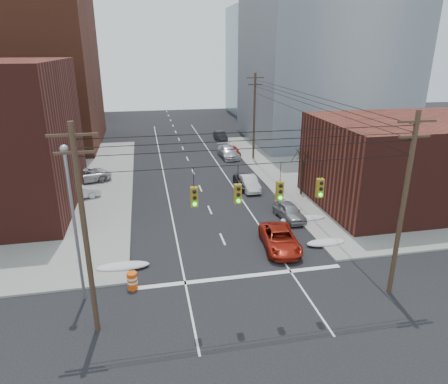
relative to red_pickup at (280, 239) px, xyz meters
name	(u,v)px	position (x,y,z in m)	size (l,w,h in m)	color
ground	(269,346)	(-3.86, -9.77, -0.73)	(160.00, 160.00, 0.00)	black
sidewalk_ne	(411,166)	(23.14, 17.23, -0.66)	(40.00, 40.00, 0.15)	gray
building_brick_far	(38,88)	(-29.86, 64.23, 5.27)	(22.00, 18.00, 12.00)	#4C1D16
building_office	(324,57)	(18.14, 34.23, 11.77)	(22.00, 20.00, 25.00)	gray
building_glass	(280,62)	(20.14, 60.23, 10.27)	(20.00, 18.00, 22.00)	gray
building_storefront	(406,163)	(14.14, 6.23, 3.27)	(16.00, 12.00, 8.00)	#4C1D16
utility_pole_left	(85,230)	(-12.36, -6.77, 5.05)	(2.20, 0.28, 11.00)	#473323
utility_pole_right	(403,204)	(4.64, -6.77, 5.05)	(2.20, 0.28, 11.00)	#473323
utility_pole_far	(254,115)	(4.64, 24.23, 5.05)	(2.20, 0.28, 11.00)	#473323
traffic_signals	(259,191)	(-3.77, -6.80, 6.44)	(17.00, 0.42, 2.02)	black
street_light	(73,213)	(-13.36, -3.77, 4.81)	(0.44, 0.44, 9.32)	gray
bare_tree	(302,173)	(5.72, 10.23, 1.59)	(2.09, 2.20, 4.93)	black
snow_nw	(123,266)	(-11.26, -0.77, -0.52)	(3.50, 1.08, 0.42)	silver
snow_ne	(326,243)	(3.54, -0.27, -0.52)	(3.00, 1.08, 0.42)	silver
snow_east_far	(303,219)	(3.54, 4.23, -0.52)	(4.00, 1.08, 0.42)	silver
red_pickup	(280,239)	(0.00, 0.00, 0.00)	(2.42, 5.26, 1.46)	maroon
parked_car_a	(289,211)	(2.54, 4.94, -0.03)	(1.66, 4.12, 1.40)	#9E9EA2
parked_car_b	(249,183)	(1.07, 12.87, -0.02)	(1.51, 4.34, 1.43)	silver
parked_car_c	(246,181)	(0.94, 13.75, -0.11)	(2.07, 4.49, 1.25)	black
parked_car_d	(228,152)	(1.60, 25.83, 0.04)	(2.15, 5.28, 1.53)	#BBBBC0
parked_car_e	(233,150)	(2.54, 27.08, -0.12)	(1.44, 3.58, 1.22)	maroon
parked_car_f	(220,136)	(2.54, 36.19, -0.03)	(1.48, 4.23, 1.40)	black
lot_car_a	(77,192)	(-16.01, 13.18, 0.12)	(1.48, 4.25, 1.40)	silver
lot_car_b	(85,175)	(-15.89, 18.38, 0.20)	(2.60, 5.64, 1.57)	#B8B8BD
lot_car_c	(24,189)	(-21.26, 15.05, 0.17)	(2.10, 5.17, 1.50)	black
construction_barrel	(132,281)	(-10.59, -3.27, -0.16)	(0.68, 0.68, 1.11)	#E44C0C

